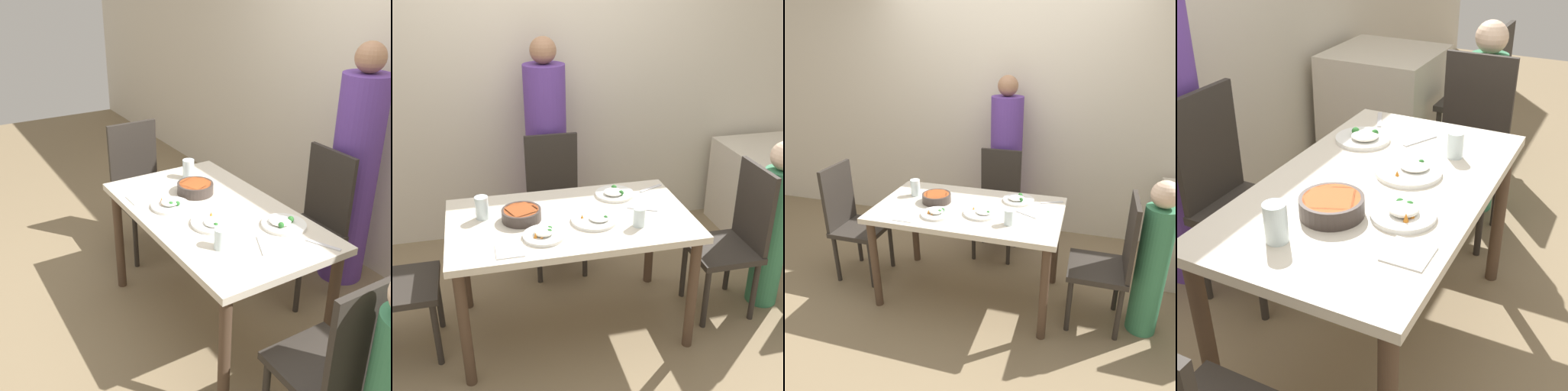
# 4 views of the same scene
# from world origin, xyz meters

# --- Properties ---
(ground_plane) EXTENTS (10.00, 10.00, 0.00)m
(ground_plane) POSITION_xyz_m (0.00, 0.00, 0.00)
(ground_plane) COLOR #847051
(wall_back) EXTENTS (10.00, 0.06, 2.70)m
(wall_back) POSITION_xyz_m (0.00, 1.34, 1.35)
(wall_back) COLOR beige
(wall_back) RESTS_ON ground_plane
(dining_table) EXTENTS (1.38, 0.80, 0.76)m
(dining_table) POSITION_xyz_m (0.00, 0.00, 0.67)
(dining_table) COLOR beige
(dining_table) RESTS_ON ground_plane
(chair_adult_spot) EXTENTS (0.40, 0.40, 0.99)m
(chair_adult_spot) POSITION_xyz_m (0.04, 0.75, 0.52)
(chair_adult_spot) COLOR #2D2823
(chair_adult_spot) RESTS_ON ground_plane
(chair_child_spot) EXTENTS (0.40, 0.40, 0.99)m
(chair_child_spot) POSITION_xyz_m (1.04, -0.05, 0.52)
(chair_child_spot) COLOR #2D2823
(chair_child_spot) RESTS_ON ground_plane
(person_adult) EXTENTS (0.31, 0.31, 1.63)m
(person_adult) POSITION_xyz_m (0.04, 1.07, 0.76)
(person_adult) COLOR #5B3893
(person_adult) RESTS_ON ground_plane
(person_child) EXTENTS (0.20, 0.20, 1.13)m
(person_child) POSITION_xyz_m (1.30, -0.05, 0.55)
(person_child) COLOR #387F56
(person_child) RESTS_ON ground_plane
(bowl_curry) EXTENTS (0.22, 0.22, 0.07)m
(bowl_curry) POSITION_xyz_m (-0.27, 0.04, 0.80)
(bowl_curry) COLOR #3D332D
(bowl_curry) RESTS_ON dining_table
(plate_rice_adult) EXTENTS (0.26, 0.26, 0.04)m
(plate_rice_adult) POSITION_xyz_m (0.13, -0.08, 0.78)
(plate_rice_adult) COLOR white
(plate_rice_adult) RESTS_ON dining_table
(plate_rice_child) EXTENTS (0.24, 0.24, 0.05)m
(plate_rice_child) POSITION_xyz_m (0.33, 0.23, 0.78)
(plate_rice_child) COLOR white
(plate_rice_child) RESTS_ON dining_table
(plate_noodles) EXTENTS (0.23, 0.23, 0.05)m
(plate_noodles) POSITION_xyz_m (-0.18, -0.19, 0.78)
(plate_noodles) COLOR white
(plate_noodles) RESTS_ON dining_table
(glass_water_tall) EXTENTS (0.07, 0.07, 0.11)m
(glass_water_tall) POSITION_xyz_m (0.35, -0.19, 0.82)
(glass_water_tall) COLOR silver
(glass_water_tall) RESTS_ON dining_table
(glass_water_short) EXTENTS (0.08, 0.08, 0.13)m
(glass_water_short) POSITION_xyz_m (-0.48, 0.11, 0.83)
(glass_water_short) COLOR silver
(glass_water_short) RESTS_ON dining_table
(napkin_folded) EXTENTS (0.14, 0.14, 0.01)m
(napkin_folded) POSITION_xyz_m (-0.37, -0.29, 0.77)
(napkin_folded) COLOR white
(napkin_folded) RESTS_ON dining_table
(fork_steel) EXTENTS (0.17, 0.09, 0.01)m
(fork_steel) POSITION_xyz_m (0.59, 0.27, 0.77)
(fork_steel) COLOR silver
(fork_steel) RESTS_ON dining_table
(spoon_steel) EXTENTS (0.17, 0.10, 0.01)m
(spoon_steel) POSITION_xyz_m (0.44, -0.00, 0.77)
(spoon_steel) COLOR silver
(spoon_steel) RESTS_ON dining_table
(background_table) EXTENTS (0.75, 0.76, 0.74)m
(background_table) POSITION_xyz_m (1.88, 0.85, 0.37)
(background_table) COLOR beige
(background_table) RESTS_ON ground_plane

